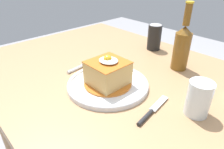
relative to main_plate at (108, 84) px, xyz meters
The scene contains 8 objects.
dining_table 0.15m from the main_plate, 64.73° to the left, with size 1.40×0.87×0.77m.
main_plate is the anchor object (origin of this frame).
sandwich_meal 0.04m from the main_plate, 25.60° to the left, with size 0.17×0.17×0.11m.
fork 0.18m from the main_plate, behind, with size 0.03×0.14×0.01m.
knife 0.20m from the main_plate, ahead, with size 0.04×0.17×0.01m.
soda_can 0.42m from the main_plate, 104.53° to the left, with size 0.07×0.07×0.12m.
beer_bottle_amber 0.33m from the main_plate, 72.69° to the left, with size 0.06×0.06×0.27m.
drinking_glass 0.30m from the main_plate, 16.88° to the left, with size 0.07×0.07×0.10m.
Camera 1 is at (0.41, -0.49, 1.16)m, focal length 32.33 mm.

